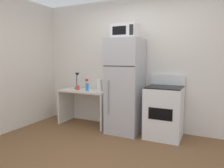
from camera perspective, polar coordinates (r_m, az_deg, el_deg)
name	(u,v)px	position (r m, az deg, el deg)	size (l,w,h in m)	color
ground_plane	(99,162)	(3.05, -3.65, -20.56)	(12.00, 12.00, 0.00)	brown
wall_back_white	(139,64)	(4.27, 7.40, 5.40)	(5.00, 0.10, 2.60)	silver
desk	(85,101)	(4.53, -7.33, -4.50)	(1.08, 0.52, 0.75)	silver
desk_lamp	(77,78)	(4.66, -9.49, 1.67)	(0.14, 0.12, 0.35)	black
paper_towel_roll	(100,85)	(4.28, -3.41, -0.32)	(0.11, 0.11, 0.24)	white
spray_bottle	(87,86)	(4.30, -6.81, -0.62)	(0.06, 0.06, 0.25)	#2D8CEA
coffee_mug	(78,88)	(4.49, -9.36, -1.01)	(0.08, 0.08, 0.10)	#D83F33
refrigerator	(125,86)	(3.99, 3.64, -0.60)	(0.61, 0.67, 1.78)	#B7B7BC
microwave	(125,31)	(3.97, 3.64, 14.12)	(0.46, 0.35, 0.26)	silver
oven_range	(164,112)	(3.88, 13.97, -7.33)	(0.62, 0.61, 1.10)	white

